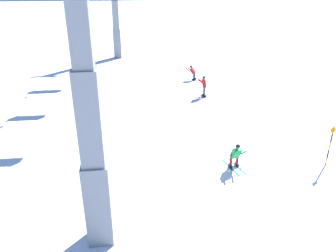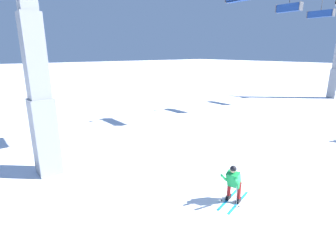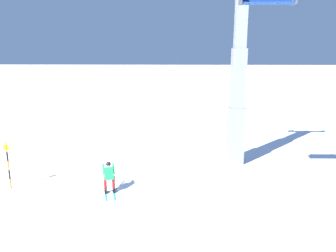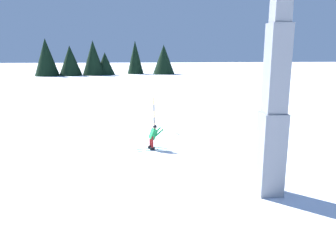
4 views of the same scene
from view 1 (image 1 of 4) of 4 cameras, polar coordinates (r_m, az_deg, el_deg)
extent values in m
plane|color=white|center=(18.92, 13.29, -5.21)|extent=(260.00, 260.00, 0.00)
cube|color=#198CCC|center=(17.94, 11.74, -6.78)|extent=(1.72, 0.54, 0.01)
cube|color=black|center=(17.89, 11.76, -6.55)|extent=(0.30, 0.18, 0.16)
cylinder|color=maroon|center=(17.70, 11.87, -5.44)|extent=(0.13, 0.13, 0.64)
cube|color=#198CCC|center=(17.75, 10.71, -7.04)|extent=(1.72, 0.54, 0.01)
cube|color=black|center=(17.71, 10.73, -6.80)|extent=(0.30, 0.18, 0.16)
cylinder|color=maroon|center=(17.51, 10.83, -5.69)|extent=(0.13, 0.13, 0.64)
cube|color=green|center=(17.32, 11.66, -4.54)|extent=(0.55, 0.52, 0.64)
sphere|color=tan|center=(17.05, 11.97, -3.54)|extent=(0.21, 0.21, 0.21)
sphere|color=black|center=(17.04, 11.98, -3.43)|extent=(0.23, 0.23, 0.23)
cylinder|color=green|center=(17.15, 12.91, -4.51)|extent=(0.48, 0.20, 0.42)
cylinder|color=gray|center=(17.44, 12.91, -6.22)|extent=(0.42, 0.25, 1.09)
cylinder|color=black|center=(17.78, 12.61, -7.00)|extent=(0.07, 0.07, 0.01)
cylinder|color=green|center=(16.92, 11.61, -4.81)|extent=(0.48, 0.20, 0.42)
cylinder|color=gray|center=(17.16, 11.37, -6.60)|extent=(0.47, 0.03, 1.09)
cylinder|color=black|center=(17.46, 10.83, -7.45)|extent=(0.07, 0.07, 0.01)
cube|color=gray|center=(12.56, -11.91, -12.86)|extent=(0.92, 0.92, 3.30)
cube|color=gray|center=(10.91, -13.39, 1.12)|extent=(0.77, 0.77, 3.30)
cube|color=gray|center=(10.11, -15.29, 18.58)|extent=(0.62, 0.62, 3.30)
cube|color=gray|center=(41.68, -8.74, 13.82)|extent=(0.89, 0.89, 3.30)
cube|color=gray|center=(41.22, -9.04, 18.33)|extent=(0.74, 0.74, 3.30)
cylinder|color=orange|center=(19.44, 25.64, -5.51)|extent=(0.07, 0.07, 0.46)
cylinder|color=black|center=(19.24, 25.88, -4.32)|extent=(0.07, 0.07, 0.46)
cylinder|color=orange|center=(19.04, 26.13, -3.10)|extent=(0.07, 0.07, 0.46)
cylinder|color=black|center=(18.85, 26.39, -1.86)|extent=(0.07, 0.07, 0.46)
cylinder|color=orange|center=(18.67, 26.65, -0.60)|extent=(0.07, 0.07, 0.46)
cylinder|color=orange|center=(18.69, 26.61, -0.63)|extent=(0.02, 0.28, 0.28)
cube|color=#198CCC|center=(32.13, 4.46, 7.84)|extent=(0.82, 1.49, 0.01)
cube|color=black|center=(32.11, 4.46, 7.99)|extent=(0.23, 0.30, 0.16)
cylinder|color=navy|center=(31.99, 4.49, 8.68)|extent=(0.13, 0.13, 0.65)
cube|color=#198CCC|center=(32.43, 4.62, 8.00)|extent=(0.82, 1.49, 0.01)
cube|color=black|center=(32.41, 4.63, 8.14)|extent=(0.23, 0.30, 0.16)
cylinder|color=navy|center=(32.30, 4.65, 8.83)|extent=(0.13, 0.13, 0.65)
cube|color=red|center=(32.09, 4.28, 9.46)|extent=(0.63, 0.69, 0.63)
sphere|color=#997051|center=(32.04, 4.00, 10.13)|extent=(0.21, 0.21, 0.21)
sphere|color=black|center=(32.03, 4.00, 10.19)|extent=(0.23, 0.23, 0.23)
cylinder|color=red|center=(31.96, 3.50, 9.58)|extent=(0.30, 0.47, 0.43)
cylinder|color=gray|center=(32.08, 3.38, 8.60)|extent=(0.13, 0.49, 1.10)
cylinder|color=black|center=(32.09, 3.64, 7.93)|extent=(0.07, 0.07, 0.01)
cylinder|color=red|center=(32.39, 3.74, 9.78)|extent=(0.30, 0.47, 0.43)
cylinder|color=gray|center=(32.58, 3.68, 8.84)|extent=(0.35, 0.39, 1.10)
cylinder|color=black|center=(32.68, 3.98, 8.22)|extent=(0.07, 0.07, 0.01)
cube|color=black|center=(27.62, 6.28, 4.96)|extent=(0.20, 1.58, 0.01)
cube|color=black|center=(27.59, 6.29, 5.13)|extent=(0.13, 0.29, 0.16)
cylinder|color=#4C4C51|center=(27.43, 6.34, 6.12)|extent=(0.13, 0.13, 0.85)
cube|color=black|center=(27.97, 6.17, 5.22)|extent=(0.20, 1.58, 0.01)
cube|color=black|center=(27.94, 6.18, 5.39)|extent=(0.13, 0.29, 0.16)
cylinder|color=#4C4C51|center=(27.78, 6.23, 6.37)|extent=(0.13, 0.13, 0.85)
cube|color=red|center=(27.43, 6.25, 7.36)|extent=(0.44, 0.38, 0.66)
sphere|color=tan|center=(27.29, 6.20, 8.25)|extent=(0.23, 0.23, 0.23)
sphere|color=black|center=(27.28, 6.20, 8.32)|extent=(0.24, 0.24, 0.24)
cylinder|color=red|center=(27.13, 5.77, 7.52)|extent=(0.12, 0.51, 0.45)
cylinder|color=gray|center=(27.30, 5.62, 6.01)|extent=(0.09, 0.40, 1.21)
cylinder|color=black|center=(27.45, 5.95, 4.95)|extent=(0.07, 0.07, 0.01)
cylinder|color=red|center=(27.56, 5.64, 7.80)|extent=(0.12, 0.51, 0.45)
cylinder|color=gray|center=(27.82, 5.47, 6.37)|extent=(0.15, 0.39, 1.21)
cylinder|color=black|center=(28.05, 5.77, 5.39)|extent=(0.07, 0.07, 0.01)
camera|label=2|loc=(13.19, 44.69, -0.51)|focal=28.20mm
camera|label=3|loc=(28.71, -2.87, 19.24)|focal=34.92mm
camera|label=4|loc=(20.63, -48.21, 6.67)|focal=35.97mm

